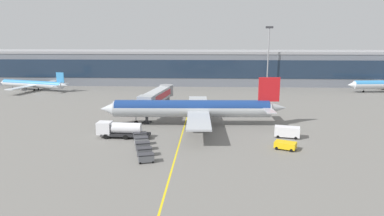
{
  "coord_description": "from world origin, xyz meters",
  "views": [
    {
      "loc": [
        3.14,
        -71.64,
        21.04
      ],
      "look_at": [
        -0.12,
        4.48,
        4.5
      ],
      "focal_mm": 32.32,
      "sensor_mm": 36.0,
      "label": 1
    }
  ],
  "objects_px": {
    "commuter_jet_far": "(33,84)",
    "crew_van": "(288,131)",
    "fuel_tanker": "(120,129)",
    "baggage_cart_2": "(143,146)",
    "baggage_cart_1": "(144,151)",
    "main_airliner": "(193,109)",
    "baggage_cart_3": "(141,141)",
    "baggage_cart_4": "(140,136)",
    "pushback_tug": "(286,145)",
    "baggage_cart_0": "(146,158)"
  },
  "relations": [
    {
      "from": "baggage_cart_3",
      "to": "baggage_cart_4",
      "type": "distance_m",
      "value": 3.2
    },
    {
      "from": "baggage_cart_2",
      "to": "baggage_cart_4",
      "type": "height_order",
      "value": "same"
    },
    {
      "from": "baggage_cart_2",
      "to": "baggage_cart_4",
      "type": "bearing_deg",
      "value": 105.35
    },
    {
      "from": "main_airliner",
      "to": "baggage_cart_0",
      "type": "bearing_deg",
      "value": -105.84
    },
    {
      "from": "fuel_tanker",
      "to": "baggage_cart_4",
      "type": "height_order",
      "value": "fuel_tanker"
    },
    {
      "from": "baggage_cart_0",
      "to": "baggage_cart_2",
      "type": "distance_m",
      "value": 6.4
    },
    {
      "from": "commuter_jet_far",
      "to": "crew_van",
      "type": "bearing_deg",
      "value": -34.67
    },
    {
      "from": "baggage_cart_1",
      "to": "baggage_cart_3",
      "type": "xyz_separation_m",
      "value": [
        -1.69,
        6.17,
        0.0
      ]
    },
    {
      "from": "pushback_tug",
      "to": "baggage_cart_3",
      "type": "relative_size",
      "value": 1.49
    },
    {
      "from": "crew_van",
      "to": "commuter_jet_far",
      "type": "bearing_deg",
      "value": 145.33
    },
    {
      "from": "crew_van",
      "to": "baggage_cart_4",
      "type": "relative_size",
      "value": 1.81
    },
    {
      "from": "pushback_tug",
      "to": "baggage_cart_1",
      "type": "xyz_separation_m",
      "value": [
        -25.52,
        -4.53,
        -0.07
      ]
    },
    {
      "from": "baggage_cart_3",
      "to": "main_airliner",
      "type": "bearing_deg",
      "value": 57.82
    },
    {
      "from": "baggage_cart_4",
      "to": "commuter_jet_far",
      "type": "height_order",
      "value": "commuter_jet_far"
    },
    {
      "from": "pushback_tug",
      "to": "baggage_cart_1",
      "type": "distance_m",
      "value": 25.92
    },
    {
      "from": "fuel_tanker",
      "to": "baggage_cart_2",
      "type": "distance_m",
      "value": 9.57
    },
    {
      "from": "main_airliner",
      "to": "baggage_cart_4",
      "type": "xyz_separation_m",
      "value": [
        -10.26,
        -11.87,
        -3.16
      ]
    },
    {
      "from": "main_airliner",
      "to": "baggage_cart_2",
      "type": "relative_size",
      "value": 14.62
    },
    {
      "from": "baggage_cart_1",
      "to": "commuter_jet_far",
      "type": "distance_m",
      "value": 87.59
    },
    {
      "from": "fuel_tanker",
      "to": "crew_van",
      "type": "bearing_deg",
      "value": 2.55
    },
    {
      "from": "baggage_cart_0",
      "to": "baggage_cart_1",
      "type": "distance_m",
      "value": 3.2
    },
    {
      "from": "baggage_cart_4",
      "to": "commuter_jet_far",
      "type": "relative_size",
      "value": 0.1
    },
    {
      "from": "crew_van",
      "to": "pushback_tug",
      "type": "bearing_deg",
      "value": -104.98
    },
    {
      "from": "baggage_cart_0",
      "to": "baggage_cart_3",
      "type": "xyz_separation_m",
      "value": [
        -2.54,
        9.26,
        0.0
      ]
    },
    {
      "from": "fuel_tanker",
      "to": "main_airliner",
      "type": "bearing_deg",
      "value": 36.18
    },
    {
      "from": "baggage_cart_0",
      "to": "baggage_cart_4",
      "type": "height_order",
      "value": "same"
    },
    {
      "from": "crew_van",
      "to": "baggage_cart_1",
      "type": "relative_size",
      "value": 1.81
    },
    {
      "from": "main_airliner",
      "to": "crew_van",
      "type": "xyz_separation_m",
      "value": [
        19.8,
        -9.14,
        -2.62
      ]
    },
    {
      "from": "pushback_tug",
      "to": "baggage_cart_2",
      "type": "bearing_deg",
      "value": -176.87
    },
    {
      "from": "baggage_cart_0",
      "to": "baggage_cart_2",
      "type": "relative_size",
      "value": 1.0
    },
    {
      "from": "main_airliner",
      "to": "baggage_cart_2",
      "type": "distance_m",
      "value": 20.21
    },
    {
      "from": "baggage_cart_2",
      "to": "crew_van",
      "type": "bearing_deg",
      "value": 17.42
    },
    {
      "from": "pushback_tug",
      "to": "commuter_jet_far",
      "type": "height_order",
      "value": "commuter_jet_far"
    },
    {
      "from": "fuel_tanker",
      "to": "crew_van",
      "type": "xyz_separation_m",
      "value": [
        34.39,
        1.53,
        -0.43
      ]
    },
    {
      "from": "pushback_tug",
      "to": "baggage_cart_4",
      "type": "relative_size",
      "value": 1.49
    },
    {
      "from": "fuel_tanker",
      "to": "baggage_cart_0",
      "type": "relative_size",
      "value": 3.69
    },
    {
      "from": "fuel_tanker",
      "to": "crew_van",
      "type": "height_order",
      "value": "fuel_tanker"
    },
    {
      "from": "crew_van",
      "to": "commuter_jet_far",
      "type": "height_order",
      "value": "commuter_jet_far"
    },
    {
      "from": "main_airliner",
      "to": "baggage_cart_3",
      "type": "bearing_deg",
      "value": -122.18
    },
    {
      "from": "baggage_cart_0",
      "to": "baggage_cart_1",
      "type": "bearing_deg",
      "value": 105.35
    },
    {
      "from": "main_airliner",
      "to": "baggage_cart_4",
      "type": "relative_size",
      "value": 14.62
    },
    {
      "from": "baggage_cart_1",
      "to": "baggage_cart_4",
      "type": "bearing_deg",
      "value": 105.35
    },
    {
      "from": "baggage_cart_0",
      "to": "baggage_cart_4",
      "type": "bearing_deg",
      "value": 105.35
    },
    {
      "from": "baggage_cart_4",
      "to": "commuter_jet_far",
      "type": "xyz_separation_m",
      "value": [
        -51.85,
        59.37,
        1.61
      ]
    },
    {
      "from": "main_airliner",
      "to": "baggage_cart_0",
      "type": "distance_m",
      "value": 25.36
    },
    {
      "from": "pushback_tug",
      "to": "crew_van",
      "type": "bearing_deg",
      "value": 75.02
    },
    {
      "from": "fuel_tanker",
      "to": "baggage_cart_2",
      "type": "xyz_separation_m",
      "value": [
        6.03,
        -7.37,
        -0.96
      ]
    },
    {
      "from": "commuter_jet_far",
      "to": "main_airliner",
      "type": "bearing_deg",
      "value": -37.41
    },
    {
      "from": "baggage_cart_4",
      "to": "baggage_cart_3",
      "type": "bearing_deg",
      "value": -74.65
    },
    {
      "from": "pushback_tug",
      "to": "baggage_cart_1",
      "type": "relative_size",
      "value": 1.49
    }
  ]
}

